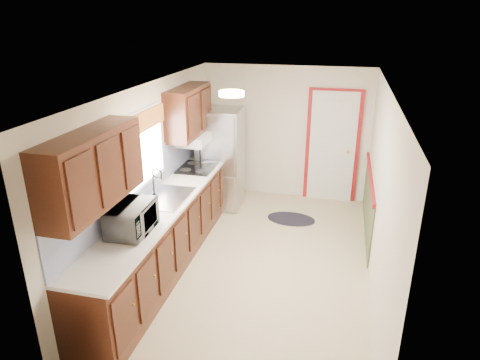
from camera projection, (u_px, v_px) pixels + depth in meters
The scene contains 8 objects.
room_shell at pixel (259, 182), 5.51m from camera, with size 3.20×5.20×2.52m.
kitchen_run at pixel (162, 209), 5.66m from camera, with size 0.63×4.00×2.20m.
back_wall_trim at pixel (340, 158), 7.40m from camera, with size 1.12×2.30×2.08m.
ceiling_fixture at pixel (232, 94), 4.97m from camera, with size 0.30×0.30×0.06m, color #FFD88C.
microwave at pixel (131, 216), 4.73m from camera, with size 0.60×0.33×0.41m, color white.
refrigerator at pixel (221, 159), 7.43m from camera, with size 0.75×0.74×1.74m.
rug at pixel (291, 219), 7.18m from camera, with size 0.80×0.52×0.01m, color black.
cooktop at pixel (197, 168), 6.76m from camera, with size 0.54×0.65×0.02m, color black.
Camera 1 is at (0.97, -5.03, 3.23)m, focal length 32.00 mm.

